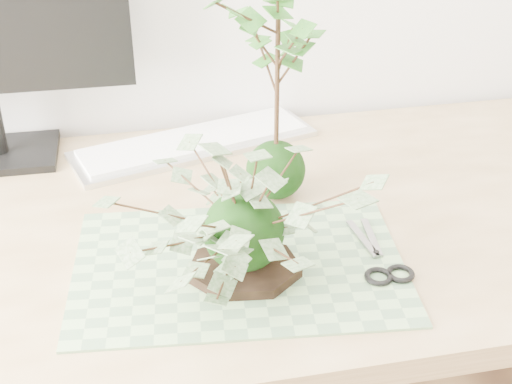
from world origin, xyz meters
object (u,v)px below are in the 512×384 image
desk (276,259)px  keyboard (194,143)px  ivy_kokedama (243,198)px  maple_kokedama (278,29)px

desk → keyboard: bearing=110.4°
keyboard → ivy_kokedama: bearing=-103.3°
ivy_kokedama → keyboard: ivy_kokedama is taller
ivy_kokedama → maple_kokedama: maple_kokedama is taller
desk → ivy_kokedama: (-0.08, -0.15, 0.21)m
maple_kokedama → keyboard: maple_kokedama is taller
desk → keyboard: keyboard is taller
ivy_kokedama → keyboard: 0.43m
desk → keyboard: 0.30m
desk → ivy_kokedama: 0.27m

